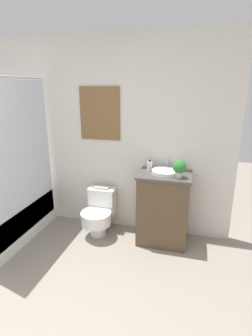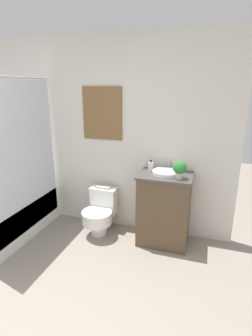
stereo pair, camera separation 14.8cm
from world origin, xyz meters
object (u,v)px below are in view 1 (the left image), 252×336
object	(u,v)px
toilet	(99,212)
soap_bottle	(150,166)
book_on_tank	(102,188)
sink	(165,172)
potted_plant	(179,168)

from	to	relation	value
toilet	soap_bottle	bearing A→B (deg)	10.37
book_on_tank	sink	bearing A→B (deg)	-5.87
sink	soap_bottle	world-z (taller)	soap_bottle
sink	toilet	bearing A→B (deg)	-176.66
sink	soap_bottle	distance (m)	0.21
soap_bottle	toilet	bearing A→B (deg)	-169.63
toilet	book_on_tank	world-z (taller)	book_on_tank
soap_bottle	book_on_tank	world-z (taller)	soap_bottle
potted_plant	sink	bearing A→B (deg)	145.67
book_on_tank	toilet	bearing A→B (deg)	-90.00
sink	potted_plant	size ratio (longest dim) A/B	1.74
potted_plant	book_on_tank	size ratio (longest dim) A/B	1.05
sink	book_on_tank	world-z (taller)	sink
sink	potted_plant	distance (m)	0.22
soap_bottle	potted_plant	world-z (taller)	potted_plant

